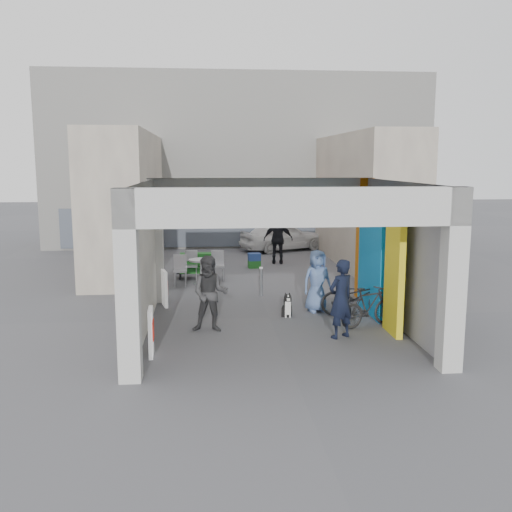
{
  "coord_description": "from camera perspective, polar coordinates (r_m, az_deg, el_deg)",
  "views": [
    {
      "loc": [
        -1.61,
        -14.08,
        3.94
      ],
      "look_at": [
        -0.25,
        1.0,
        1.44
      ],
      "focal_mm": 40.0,
      "sensor_mm": 36.0,
      "label": 1
    }
  ],
  "objects": [
    {
      "name": "man_elderly",
      "position": [
        15.22,
        6.14,
        -2.49
      ],
      "size": [
        0.92,
        0.72,
        1.66
      ],
      "primitive_type": "imported",
      "rotation": [
        0.0,
        0.0,
        0.27
      ],
      "color": "#5570A5",
      "rests_on": "ground"
    },
    {
      "name": "cafe_set",
      "position": [
        18.95,
        -5.89,
        -1.6
      ],
      "size": [
        1.65,
        1.33,
        1.0
      ],
      "rotation": [
        0.0,
        0.0,
        -0.2
      ],
      "color": "#B4B4B9",
      "rests_on": "ground"
    },
    {
      "name": "produce_stand",
      "position": [
        19.65,
        -6.03,
        -1.26
      ],
      "size": [
        1.29,
        0.7,
        0.85
      ],
      "rotation": [
        0.0,
        0.0,
        -0.39
      ],
      "color": "black",
      "rests_on": "ground"
    },
    {
      "name": "advert_board_near",
      "position": [
        11.96,
        -10.45,
        -7.48
      ],
      "size": [
        0.12,
        0.55,
        1.0
      ],
      "rotation": [
        0.0,
        0.0,
        0.04
      ],
      "color": "white",
      "rests_on": "ground"
    },
    {
      "name": "man_crates",
      "position": [
        22.27,
        2.23,
        1.69
      ],
      "size": [
        1.18,
        0.6,
        1.94
      ],
      "primitive_type": "imported",
      "rotation": [
        0.0,
        0.0,
        3.03
      ],
      "color": "black",
      "rests_on": "ground"
    },
    {
      "name": "man_back_turned",
      "position": [
        13.38,
        -4.6,
        -3.79
      ],
      "size": [
        0.95,
        0.78,
        1.8
      ],
      "primitive_type": "imported",
      "rotation": [
        0.0,
        0.0,
        -0.11
      ],
      "color": "#353638",
      "rests_on": "ground"
    },
    {
      "name": "plaza_bldg_left",
      "position": [
        21.82,
        -12.8,
        5.34
      ],
      "size": [
        2.0,
        9.0,
        5.0
      ],
      "primitive_type": "cube",
      "color": "#BBB09B",
      "rests_on": "ground"
    },
    {
      "name": "bicycle_front",
      "position": [
        15.07,
        10.07,
        -3.99
      ],
      "size": [
        1.92,
        0.72,
        1.0
      ],
      "primitive_type": "imported",
      "rotation": [
        0.0,
        0.0,
        1.54
      ],
      "color": "black",
      "rests_on": "ground"
    },
    {
      "name": "arcade_canopy",
      "position": [
        13.53,
        4.05,
        2.38
      ],
      "size": [
        6.4,
        6.45,
        6.4
      ],
      "color": "#B5B5B0",
      "rests_on": "ground"
    },
    {
      "name": "bollard_right",
      "position": [
        17.31,
        6.07,
        -2.42
      ],
      "size": [
        0.09,
        0.09,
        0.84
      ],
      "primitive_type": "cylinder",
      "color": "gray",
      "rests_on": "ground"
    },
    {
      "name": "man_with_dog",
      "position": [
        12.99,
        8.48,
        -4.26
      ],
      "size": [
        0.79,
        0.7,
        1.81
      ],
      "primitive_type": "imported",
      "rotation": [
        0.0,
        0.0,
        3.65
      ],
      "color": "black",
      "rests_on": "ground"
    },
    {
      "name": "crate_stack",
      "position": [
        21.48,
        -0.17,
        -0.45
      ],
      "size": [
        0.48,
        0.39,
        0.56
      ],
      "rotation": [
        0.0,
        0.0,
        0.09
      ],
      "color": "#19591C",
      "rests_on": "ground"
    },
    {
      "name": "bicycle_rear",
      "position": [
        14.08,
        11.2,
        -5.0
      ],
      "size": [
        1.68,
        1.06,
        0.98
      ],
      "primitive_type": "imported",
      "rotation": [
        0.0,
        0.0,
        1.97
      ],
      "color": "black",
      "rests_on": "ground"
    },
    {
      "name": "bollard_center",
      "position": [
        16.97,
        0.51,
        -2.6
      ],
      "size": [
        0.09,
        0.09,
        0.85
      ],
      "primitive_type": "cylinder",
      "color": "gray",
      "rests_on": "ground"
    },
    {
      "name": "bollard_left",
      "position": [
        17.01,
        -4.58,
        -2.4
      ],
      "size": [
        0.09,
        0.09,
        0.96
      ],
      "primitive_type": "cylinder",
      "color": "gray",
      "rests_on": "ground"
    },
    {
      "name": "far_building",
      "position": [
        28.11,
        -1.88,
        9.46
      ],
      "size": [
        18.0,
        4.08,
        8.0
      ],
      "color": "silver",
      "rests_on": "ground"
    },
    {
      "name": "advert_board_far",
      "position": [
        15.94,
        -9.11,
        -3.2
      ],
      "size": [
        0.21,
        0.55,
        1.0
      ],
      "rotation": [
        0.0,
        0.0,
        0.23
      ],
      "color": "white",
      "rests_on": "ground"
    },
    {
      "name": "ground",
      "position": [
        14.7,
        1.35,
        -6.18
      ],
      "size": [
        90.0,
        90.0,
        0.0
      ],
      "primitive_type": "plane",
      "color": "#525256",
      "rests_on": "ground"
    },
    {
      "name": "plaza_bldg_right",
      "position": [
        22.47,
        10.7,
        5.52
      ],
      "size": [
        2.0,
        9.0,
        5.0
      ],
      "primitive_type": "cube",
      "color": "#BBB09B",
      "rests_on": "ground"
    },
    {
      "name": "white_van",
      "position": [
        25.75,
        2.69,
        2.03
      ],
      "size": [
        4.17,
        2.9,
        1.32
      ],
      "primitive_type": "imported",
      "rotation": [
        0.0,
        0.0,
        1.96
      ],
      "color": "white",
      "rests_on": "ground"
    },
    {
      "name": "border_collie",
      "position": [
        14.76,
        3.14,
        -5.1
      ],
      "size": [
        0.24,
        0.47,
        0.65
      ],
      "rotation": [
        0.0,
        0.0,
        -0.25
      ],
      "color": "black",
      "rests_on": "ground"
    }
  ]
}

